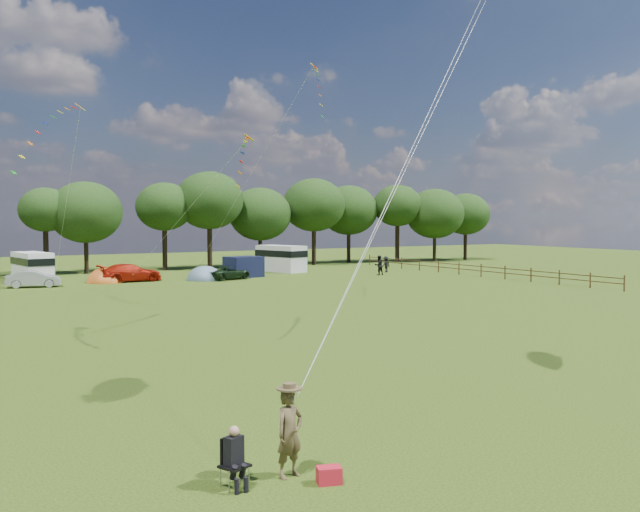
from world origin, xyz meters
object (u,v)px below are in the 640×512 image
car_d (228,273)px  kite_flyer (290,433)px  car_b (33,279)px  car_c (130,273)px  camp_chair (233,450)px  walker_a (379,265)px  campervan_d (281,258)px  tent_greyblue (205,280)px  campervan_c (32,266)px  tent_orange (106,282)px  walker_b (386,264)px

car_d → kite_flyer: size_ratio=2.33×
car_b → car_c: car_c is taller
camp_chair → car_d: bearing=46.3°
car_c → walker_a: 22.72m
campervan_d → tent_greyblue: 11.35m
car_c → camp_chair: 48.11m
campervan_c → tent_orange: bearing=-134.7°
tent_orange → kite_flyer: bearing=-99.4°
car_d → campervan_c: campervan_c is taller
campervan_c → walker_a: campervan_c is taller
tent_greyblue → walker_b: 18.74m
camp_chair → car_b: bearing=65.4°
car_b → campervan_c: campervan_c is taller
campervan_c → tent_orange: (5.19, -3.86, -1.32)m
camp_chair → walker_a: bearing=30.9°
campervan_c → car_c: bearing=-129.6°
campervan_c → camp_chair: campervan_c is taller
campervan_c → car_d: bearing=-121.9°
campervan_c → walker_a: bearing=-116.0°
campervan_d → camp_chair: 57.14m
campervan_c → tent_orange: size_ratio=1.53×
car_c → tent_orange: size_ratio=1.45×
walker_a → camp_chair: bearing=50.9°
car_d → walker_b: (16.82, -0.32, 0.20)m
tent_greyblue → camp_chair: 48.34m
campervan_c → kite_flyer: bearing=169.0°
campervan_d → tent_greyblue: size_ratio=1.61×
campervan_d → camp_chair: size_ratio=4.51×
car_b → car_c: bearing=-72.3°
campervan_c → walker_b: size_ratio=3.39×
campervan_d → camp_chair: (-27.23, -50.23, -0.65)m
car_c → campervan_d: (16.17, 3.40, 0.65)m
tent_orange → camp_chair: size_ratio=2.74×
walker_a → car_b: bearing=-8.5°
tent_greyblue → walker_a: 16.44m
campervan_c → walker_b: (31.91, -6.97, -0.55)m
tent_orange → tent_greyblue: bearing=-15.0°
tent_orange → walker_a: walker_a is taller
car_c → walker_b: bearing=-99.4°
campervan_d → car_b: bearing=85.4°
campervan_d → kite_flyer: (-25.97, -50.30, -0.48)m
campervan_c → walker_b: bearing=-110.4°
kite_flyer → walker_a: 52.59m
car_c → tent_orange: bearing=71.7°
tent_greyblue → camp_chair: camp_chair is taller
kite_flyer → car_c: bearing=65.0°
camp_chair → car_c: bearing=56.1°
campervan_c → walker_a: (29.26, -9.49, -0.41)m
car_c → car_d: bearing=-109.4°
tent_orange → car_b: bearing=-166.3°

